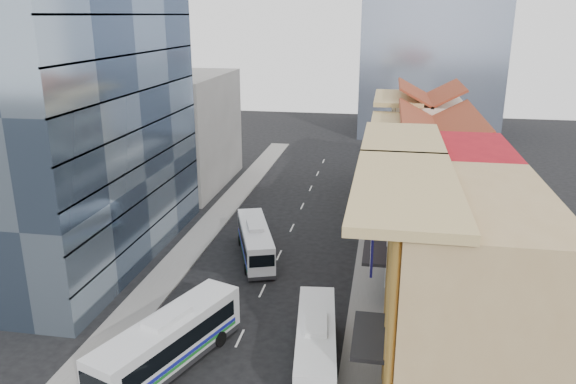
% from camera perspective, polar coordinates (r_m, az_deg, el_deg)
% --- Properties ---
extents(sidewalk_right, '(3.00, 90.00, 0.15)m').
position_cam_1_polar(sidewalk_right, '(50.73, 8.62, -6.98)').
color(sidewalk_right, slate).
rests_on(sidewalk_right, ground).
extents(sidewalk_left, '(3.00, 90.00, 0.15)m').
position_cam_1_polar(sidewalk_left, '(53.69, -9.90, -5.62)').
color(sidewalk_left, slate).
rests_on(sidewalk_left, ground).
extents(shophouse_tan, '(8.00, 14.00, 12.00)m').
position_cam_1_polar(shophouse_tan, '(33.20, 17.77, -10.17)').
color(shophouse_tan, tan).
rests_on(shophouse_tan, ground).
extents(shophouse_red, '(8.00, 10.00, 12.00)m').
position_cam_1_polar(shophouse_red, '(44.13, 15.91, -2.98)').
color(shophouse_red, '#A6121B').
rests_on(shophouse_red, ground).
extents(shophouse_cream_near, '(8.00, 9.00, 10.00)m').
position_cam_1_polar(shophouse_cream_near, '(53.40, 14.92, -0.45)').
color(shophouse_cream_near, silver).
rests_on(shophouse_cream_near, ground).
extents(shophouse_cream_mid, '(8.00, 9.00, 10.00)m').
position_cam_1_polar(shophouse_cream_mid, '(62.01, 14.33, 2.09)').
color(shophouse_cream_mid, silver).
rests_on(shophouse_cream_mid, ground).
extents(shophouse_cream_far, '(8.00, 12.00, 11.00)m').
position_cam_1_polar(shophouse_cream_far, '(72.07, 13.84, 4.66)').
color(shophouse_cream_far, silver).
rests_on(shophouse_cream_far, ground).
extents(office_tower, '(12.00, 26.00, 30.00)m').
position_cam_1_polar(office_tower, '(50.83, -21.15, 9.66)').
color(office_tower, '#425369').
rests_on(office_tower, ground).
extents(office_block_far, '(10.00, 18.00, 14.00)m').
position_cam_1_polar(office_block_far, '(72.17, -10.48, 6.12)').
color(office_block_far, gray).
rests_on(office_block_far, ground).
extents(bus_left_near, '(6.53, 11.69, 3.68)m').
position_cam_1_polar(bus_left_near, '(36.45, -12.02, -14.55)').
color(bus_left_near, silver).
rests_on(bus_left_near, ground).
extents(bus_left_far, '(5.65, 10.44, 3.28)m').
position_cam_1_polar(bus_left_far, '(50.54, -3.35, -4.96)').
color(bus_left_far, silver).
rests_on(bus_left_far, ground).
extents(bus_right, '(3.57, 10.52, 3.31)m').
position_cam_1_polar(bus_right, '(35.69, 2.84, -15.25)').
color(bus_right, silver).
rests_on(bus_right, ground).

